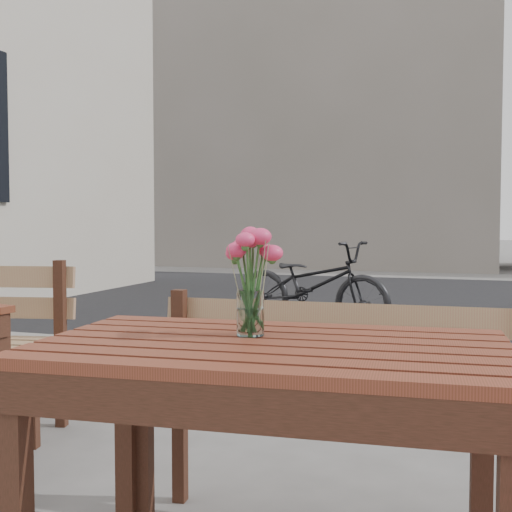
# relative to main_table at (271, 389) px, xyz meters

# --- Properties ---
(street) EXTENTS (30.00, 8.12, 0.12)m
(street) POSITION_rel_main_table_xyz_m (0.14, 4.89, -0.59)
(street) COLOR black
(street) RESTS_ON ground
(backdrop_buildings) EXTENTS (15.50, 4.00, 8.00)m
(backdrop_buildings) POSITION_rel_main_table_xyz_m (0.31, 14.22, 2.98)
(backdrop_buildings) COLOR slate
(backdrop_buildings) RESTS_ON ground
(main_table) EXTENTS (1.26, 0.79, 0.75)m
(main_table) POSITION_rel_main_table_xyz_m (0.00, 0.00, 0.00)
(main_table) COLOR #602D19
(main_table) RESTS_ON ground
(main_bench) EXTENTS (1.34, 0.45, 0.82)m
(main_bench) POSITION_rel_main_table_xyz_m (0.07, 0.55, -0.12)
(main_bench) COLOR #A47555
(main_bench) RESTS_ON ground
(main_vase) EXTENTS (0.16, 0.16, 0.30)m
(main_vase) POSITION_rel_main_table_xyz_m (-0.08, 0.07, 0.31)
(main_vase) COLOR white
(main_vase) RESTS_ON main_table
(bicycle) EXTENTS (1.77, 1.02, 0.88)m
(bicycle) POSITION_rel_main_table_xyz_m (-0.96, 4.59, -0.18)
(bicycle) COLOR black
(bicycle) RESTS_ON ground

